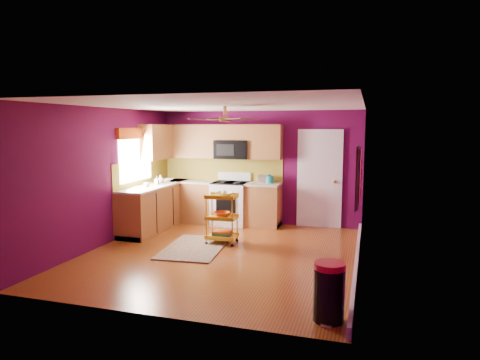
% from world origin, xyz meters
% --- Properties ---
extents(ground, '(5.00, 5.00, 0.00)m').
position_xyz_m(ground, '(0.00, 0.00, 0.00)').
color(ground, brown).
rests_on(ground, ground).
extents(room_envelope, '(4.54, 5.04, 2.52)m').
position_xyz_m(room_envelope, '(0.03, 0.00, 1.63)').
color(room_envelope, '#50093A').
rests_on(room_envelope, ground).
extents(lower_cabinets, '(2.81, 2.31, 0.94)m').
position_xyz_m(lower_cabinets, '(-1.35, 1.82, 0.43)').
color(lower_cabinets, brown).
rests_on(lower_cabinets, ground).
extents(electric_range, '(0.76, 0.66, 1.13)m').
position_xyz_m(electric_range, '(-0.55, 2.17, 0.48)').
color(electric_range, white).
rests_on(electric_range, ground).
extents(upper_cabinetry, '(2.80, 2.30, 1.26)m').
position_xyz_m(upper_cabinetry, '(-1.24, 2.17, 1.80)').
color(upper_cabinetry, brown).
rests_on(upper_cabinetry, ground).
extents(left_window, '(0.08, 1.35, 1.08)m').
position_xyz_m(left_window, '(-2.22, 1.05, 1.74)').
color(left_window, white).
rests_on(left_window, ground).
extents(panel_door, '(0.95, 0.11, 2.15)m').
position_xyz_m(panel_door, '(1.35, 2.47, 1.02)').
color(panel_door, white).
rests_on(panel_door, ground).
extents(right_wall_art, '(0.04, 2.74, 1.04)m').
position_xyz_m(right_wall_art, '(2.23, -0.34, 1.44)').
color(right_wall_art, black).
rests_on(right_wall_art, ground).
extents(ceiling_fan, '(1.01, 1.01, 0.26)m').
position_xyz_m(ceiling_fan, '(0.00, 0.20, 2.29)').
color(ceiling_fan, '#BF8C3F').
rests_on(ceiling_fan, ground).
extents(shag_rug, '(1.13, 1.69, 0.02)m').
position_xyz_m(shag_rug, '(-0.58, 0.17, 0.01)').
color(shag_rug, black).
rests_on(shag_rug, ground).
extents(rolling_cart, '(0.57, 0.43, 1.00)m').
position_xyz_m(rolling_cart, '(-0.20, 0.62, 0.51)').
color(rolling_cart, gold).
rests_on(rolling_cart, ground).
extents(trash_can, '(0.42, 0.43, 0.67)m').
position_xyz_m(trash_can, '(1.98, -2.04, 0.33)').
color(trash_can, black).
rests_on(trash_can, ground).
extents(teal_kettle, '(0.18, 0.18, 0.21)m').
position_xyz_m(teal_kettle, '(0.30, 2.25, 1.02)').
color(teal_kettle, '#16A69C').
rests_on(teal_kettle, lower_cabinets).
extents(toaster, '(0.22, 0.15, 0.18)m').
position_xyz_m(toaster, '(0.18, 2.25, 1.03)').
color(toaster, beige).
rests_on(toaster, lower_cabinets).
extents(soap_bottle_a, '(0.08, 0.08, 0.18)m').
position_xyz_m(soap_bottle_a, '(-1.94, 1.38, 1.03)').
color(soap_bottle_a, '#EA3F72').
rests_on(soap_bottle_a, lower_cabinets).
extents(soap_bottle_b, '(0.14, 0.14, 0.18)m').
position_xyz_m(soap_bottle_b, '(-1.96, 1.59, 1.03)').
color(soap_bottle_b, white).
rests_on(soap_bottle_b, lower_cabinets).
extents(counter_dish, '(0.24, 0.24, 0.06)m').
position_xyz_m(counter_dish, '(-1.95, 1.94, 0.97)').
color(counter_dish, white).
rests_on(counter_dish, lower_cabinets).
extents(counter_cup, '(0.12, 0.12, 0.09)m').
position_xyz_m(counter_cup, '(-1.93, 0.95, 0.99)').
color(counter_cup, white).
rests_on(counter_cup, lower_cabinets).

